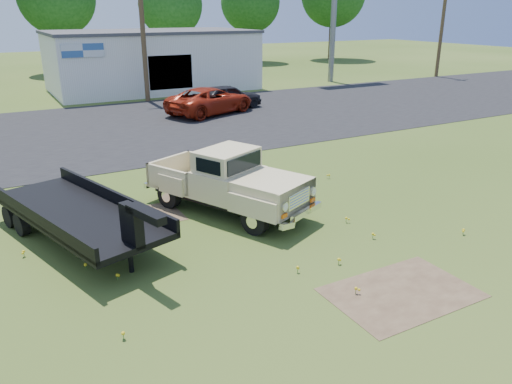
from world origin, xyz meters
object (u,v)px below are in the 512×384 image
Objects in this scene: flatbed_trailer at (76,208)px; red_pickup at (210,101)px; dark_sedan at (227,97)px; vintage_pickup_truck at (227,181)px.

flatbed_trailer is 1.19× the size of red_pickup.
dark_sedan is at bearing 35.60° from flatbed_trailer.
red_pickup is 1.75m from dark_sedan.
vintage_pickup_truck is at bearing 137.59° from red_pickup.
dark_sedan is (11.11, 14.33, -0.14)m from flatbed_trailer.
red_pickup is at bearing 37.76° from flatbed_trailer.
vintage_pickup_truck is 0.82× the size of flatbed_trailer.
dark_sedan is (7.00, 14.43, -0.22)m from vintage_pickup_truck.
flatbed_trailer is at bearing 154.25° from vintage_pickup_truck.
flatbed_trailer reaches higher than red_pickup.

